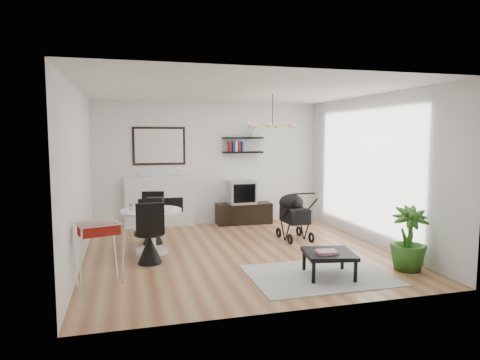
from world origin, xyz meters
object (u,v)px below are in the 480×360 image
object	(u,v)px
dining_table	(151,224)
stroller	(294,218)
potted_plant	(409,239)
coffee_table	(329,255)
tv_console	(244,213)
drying_rack	(99,252)
crt_tv	(242,192)
fireplace	(160,195)

from	to	relation	value
dining_table	stroller	bearing A→B (deg)	6.05
potted_plant	coffee_table	bearing A→B (deg)	178.42
tv_console	potted_plant	xyz separation A→B (m)	(1.44, -3.84, 0.24)
dining_table	stroller	xyz separation A→B (m)	(2.68, 0.28, -0.08)
stroller	coffee_table	distance (m)	2.20
tv_console	drying_rack	size ratio (longest dim) A/B	1.45
crt_tv	stroller	xyz separation A→B (m)	(0.59, -1.63, -0.31)
fireplace	dining_table	world-z (taller)	fireplace
crt_tv	dining_table	world-z (taller)	crt_tv
fireplace	potted_plant	distance (m)	5.16
tv_console	fireplace	bearing A→B (deg)	175.34
fireplace	coffee_table	xyz separation A→B (m)	(2.01, -3.95, -0.37)
crt_tv	drying_rack	distance (m)	4.39
drying_rack	coffee_table	xyz separation A→B (m)	(3.09, -0.48, -0.13)
potted_plant	crt_tv	bearing A→B (deg)	111.28
drying_rack	coffee_table	size ratio (longest dim) A/B	1.09
potted_plant	dining_table	bearing A→B (deg)	151.81
crt_tv	dining_table	distance (m)	2.84
fireplace	dining_table	xyz separation A→B (m)	(-0.31, -2.06, -0.20)
dining_table	stroller	distance (m)	2.70
tv_console	crt_tv	xyz separation A→B (m)	(-0.05, -0.00, 0.49)
crt_tv	potted_plant	bearing A→B (deg)	-68.72
drying_rack	potted_plant	world-z (taller)	potted_plant
crt_tv	coffee_table	distance (m)	3.83
crt_tv	coffee_table	bearing A→B (deg)	-86.53
crt_tv	drying_rack	xyz separation A→B (m)	(-2.86, -3.32, -0.27)
drying_rack	stroller	world-z (taller)	stroller
stroller	dining_table	bearing A→B (deg)	-176.03
fireplace	stroller	distance (m)	2.97
dining_table	potted_plant	distance (m)	4.07
fireplace	tv_console	distance (m)	1.89
fireplace	stroller	xyz separation A→B (m)	(2.36, -1.78, -0.27)
coffee_table	potted_plant	world-z (taller)	potted_plant
fireplace	crt_tv	xyz separation A→B (m)	(1.78, -0.15, 0.03)
stroller	potted_plant	bearing A→B (deg)	-69.74
drying_rack	dining_table	bearing A→B (deg)	44.96
stroller	coffee_table	bearing A→B (deg)	-101.40
fireplace	crt_tv	world-z (taller)	fireplace
tv_console	dining_table	distance (m)	2.89
coffee_table	crt_tv	bearing A→B (deg)	93.47
crt_tv	potted_plant	size ratio (longest dim) A/B	0.62
coffee_table	potted_plant	distance (m)	1.27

